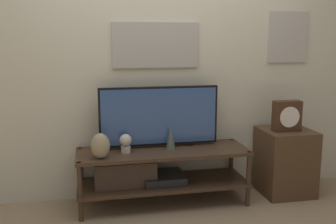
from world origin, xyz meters
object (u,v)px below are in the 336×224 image
at_px(decorative_bust, 126,143).
at_px(television, 159,116).
at_px(vase_slim_bronze, 171,138).
at_px(mantel_clock, 287,116).
at_px(vase_urn_stoneware, 100,146).

bearing_deg(decorative_bust, television, 20.69).
bearing_deg(vase_slim_bronze, decorative_bust, -175.66).
relative_size(decorative_bust, mantel_clock, 0.58).
height_order(vase_slim_bronze, mantel_clock, mantel_clock).
bearing_deg(vase_urn_stoneware, television, 24.41).
bearing_deg(vase_slim_bronze, vase_urn_stoneware, -166.10).
height_order(vase_urn_stoneware, decorative_bust, vase_urn_stoneware).
height_order(television, vase_slim_bronze, television).
distance_m(vase_slim_bronze, decorative_bust, 0.40).
height_order(television, decorative_bust, television).
xyz_separation_m(television, mantel_clock, (1.15, -0.13, -0.02)).
xyz_separation_m(television, vase_slim_bronze, (0.08, -0.09, -0.18)).
bearing_deg(vase_urn_stoneware, mantel_clock, 3.59).
xyz_separation_m(vase_urn_stoneware, vase_slim_bronze, (0.61, 0.15, -0.00)).
bearing_deg(vase_slim_bronze, television, 133.98).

